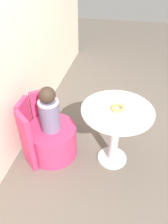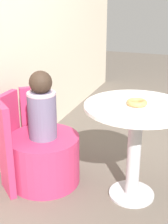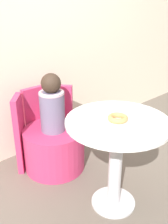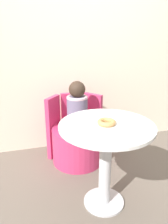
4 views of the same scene
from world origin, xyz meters
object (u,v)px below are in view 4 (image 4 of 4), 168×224
object	(u,v)px
tub_chair	(78,145)
child_figure	(77,107)
round_table	(106,147)
donut	(107,122)

from	to	relation	value
tub_chair	child_figure	distance (m)	0.44
round_table	donut	xyz separation A→B (m)	(-0.00, 0.00, 0.21)
round_table	donut	distance (m)	0.21
child_figure	donut	xyz separation A→B (m)	(0.05, -0.70, 0.10)
round_table	child_figure	size ratio (longest dim) A/B	1.39
tub_chair	donut	distance (m)	0.89
donut	tub_chair	bearing A→B (deg)	94.12
child_figure	tub_chair	bearing A→B (deg)	-82.87
round_table	tub_chair	distance (m)	0.78
tub_chair	child_figure	bearing A→B (deg)	97.13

